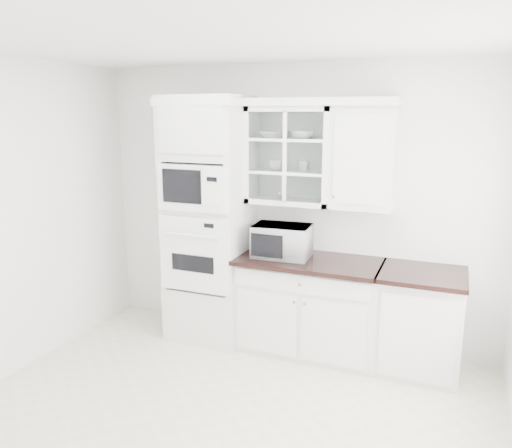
% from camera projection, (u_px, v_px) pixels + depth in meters
% --- Properties ---
extents(ground, '(4.00, 3.50, 0.01)m').
position_uv_depth(ground, '(215.00, 429.00, 3.61)').
color(ground, beige).
rests_on(ground, ground).
extents(room_shell, '(4.00, 3.50, 2.70)m').
position_uv_depth(room_shell, '(237.00, 178.00, 3.61)').
color(room_shell, white).
rests_on(room_shell, ground).
extents(oven_column, '(0.76, 0.68, 2.40)m').
position_uv_depth(oven_column, '(209.00, 221.00, 4.91)').
color(oven_column, silver).
rests_on(oven_column, ground).
extents(base_cabinet_run, '(1.32, 0.67, 0.92)m').
position_uv_depth(base_cabinet_run, '(309.00, 305.00, 4.72)').
color(base_cabinet_run, silver).
rests_on(base_cabinet_run, ground).
extents(extra_base_cabinet, '(0.72, 0.67, 0.92)m').
position_uv_depth(extra_base_cabinet, '(419.00, 321.00, 4.36)').
color(extra_base_cabinet, silver).
rests_on(extra_base_cabinet, ground).
extents(upper_cabinet_glass, '(0.80, 0.33, 0.90)m').
position_uv_depth(upper_cabinet_glass, '(290.00, 156.00, 4.63)').
color(upper_cabinet_glass, silver).
rests_on(upper_cabinet_glass, room_shell).
extents(upper_cabinet_solid, '(0.55, 0.33, 0.90)m').
position_uv_depth(upper_cabinet_solid, '(364.00, 158.00, 4.38)').
color(upper_cabinet_solid, silver).
rests_on(upper_cabinet_solid, room_shell).
extents(crown_molding, '(2.14, 0.38, 0.07)m').
position_uv_depth(crown_molding, '(279.00, 102.00, 4.54)').
color(crown_molding, white).
rests_on(crown_molding, room_shell).
extents(countertop_microwave, '(0.55, 0.46, 0.30)m').
position_uv_depth(countertop_microwave, '(282.00, 240.00, 4.66)').
color(countertop_microwave, white).
rests_on(countertop_microwave, base_cabinet_run).
extents(bowl_a, '(0.31, 0.31, 0.06)m').
position_uv_depth(bowl_a, '(274.00, 135.00, 4.64)').
color(bowl_a, white).
rests_on(bowl_a, upper_cabinet_glass).
extents(bowl_b, '(0.23, 0.23, 0.07)m').
position_uv_depth(bowl_b, '(303.00, 135.00, 4.53)').
color(bowl_b, white).
rests_on(bowl_b, upper_cabinet_glass).
extents(cup_a, '(0.15, 0.15, 0.10)m').
position_uv_depth(cup_a, '(276.00, 165.00, 4.70)').
color(cup_a, white).
rests_on(cup_a, upper_cabinet_glass).
extents(cup_b, '(0.10, 0.10, 0.10)m').
position_uv_depth(cup_b, '(303.00, 166.00, 4.61)').
color(cup_b, white).
rests_on(cup_b, upper_cabinet_glass).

